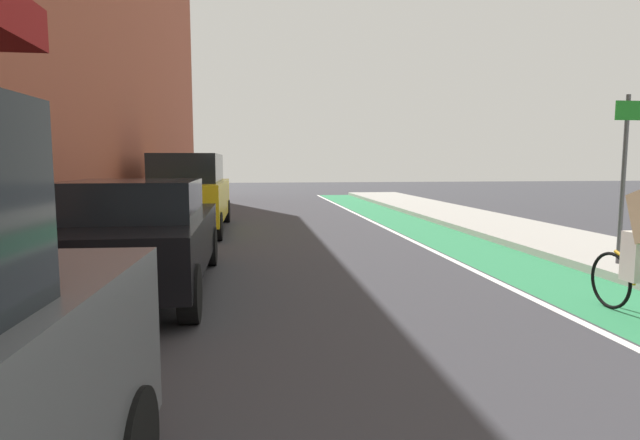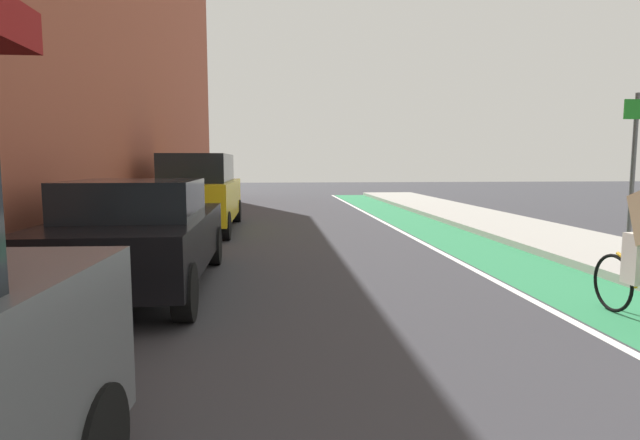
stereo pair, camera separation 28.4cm
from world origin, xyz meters
name	(u,v)px [view 2 (the right image)]	position (x,y,z in m)	size (l,w,h in m)	color
ground_plane	(332,262)	(0.00, 12.78, 0.00)	(73.82, 73.82, 0.00)	#38383D
bike_lane_paint	(462,242)	(3.16, 14.78, 0.00)	(1.60, 33.55, 0.00)	#2D8451
lane_divider_stripe	(422,243)	(2.26, 14.78, 0.00)	(0.12, 33.55, 0.00)	white
sidewalk_right	(552,238)	(5.28, 14.78, 0.07)	(2.64, 33.55, 0.14)	#A8A59E
parked_sedan_black	(139,234)	(-2.91, 11.03, 0.79)	(1.94, 4.36, 1.53)	black
parked_suv_yellow_cab	(200,192)	(-2.91, 17.33, 1.02)	(1.86, 4.78, 1.98)	yellow
street_sign_post	(633,164)	(4.53, 11.28, 1.74)	(0.44, 0.07, 2.69)	#4C4C51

